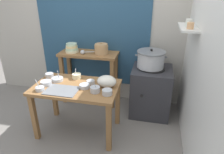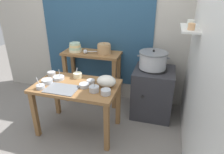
% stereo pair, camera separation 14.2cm
% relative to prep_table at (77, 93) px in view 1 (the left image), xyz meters
% --- Properties ---
extents(ground_plane, '(9.00, 9.00, 0.00)m').
position_rel_prep_table_xyz_m(ground_plane, '(0.07, -0.00, -0.61)').
color(ground_plane, gray).
extents(wall_back, '(4.40, 0.12, 2.60)m').
position_rel_prep_table_xyz_m(wall_back, '(0.16, 1.09, 0.69)').
color(wall_back, '#B2ADA3').
rests_on(wall_back, ground).
extents(wall_right, '(0.30, 3.20, 2.60)m').
position_rel_prep_table_xyz_m(wall_right, '(1.47, 0.20, 0.69)').
color(wall_right, white).
rests_on(wall_right, ground).
extents(prep_table, '(1.10, 0.66, 0.72)m').
position_rel_prep_table_xyz_m(prep_table, '(0.00, 0.00, 0.00)').
color(prep_table, olive).
rests_on(prep_table, ground).
extents(back_shelf_table, '(0.96, 0.40, 0.90)m').
position_rel_prep_table_xyz_m(back_shelf_table, '(-0.10, 0.83, 0.07)').
color(back_shelf_table, olive).
rests_on(back_shelf_table, ground).
extents(stove_block, '(0.60, 0.61, 0.78)m').
position_rel_prep_table_xyz_m(stove_block, '(0.95, 0.70, -0.23)').
color(stove_block, '#2D2D33').
rests_on(stove_block, ground).
extents(steamer_pot, '(0.47, 0.42, 0.28)m').
position_rel_prep_table_xyz_m(steamer_pot, '(0.91, 0.72, 0.30)').
color(steamer_pot, '#B7BABF').
rests_on(steamer_pot, stove_block).
extents(clay_pot, '(0.22, 0.22, 0.19)m').
position_rel_prep_table_xyz_m(clay_pot, '(0.12, 0.83, 0.37)').
color(clay_pot, tan).
rests_on(clay_pot, back_shelf_table).
extents(bowl_stack_enamel, '(0.21, 0.21, 0.15)m').
position_rel_prep_table_xyz_m(bowl_stack_enamel, '(-0.37, 0.80, 0.36)').
color(bowl_stack_enamel, beige).
rests_on(bowl_stack_enamel, back_shelf_table).
extents(ladle, '(0.24, 0.11, 0.07)m').
position_rel_prep_table_xyz_m(ladle, '(-0.16, 0.73, 0.33)').
color(ladle, '#B7BABF').
rests_on(ladle, back_shelf_table).
extents(serving_tray, '(0.40, 0.28, 0.01)m').
position_rel_prep_table_xyz_m(serving_tray, '(-0.12, -0.17, 0.12)').
color(serving_tray, slate).
rests_on(serving_tray, prep_table).
extents(plastic_bag, '(0.25, 0.19, 0.15)m').
position_rel_prep_table_xyz_m(plastic_bag, '(0.40, 0.06, 0.19)').
color(plastic_bag, silver).
rests_on(plastic_bag, prep_table).
extents(prep_bowl_0, '(0.12, 0.12, 0.14)m').
position_rel_prep_table_xyz_m(prep_bowl_0, '(-0.07, 0.21, 0.15)').
color(prep_bowl_0, beige).
rests_on(prep_bowl_0, prep_table).
extents(prep_bowl_1, '(0.11, 0.11, 0.05)m').
position_rel_prep_table_xyz_m(prep_bowl_1, '(0.17, 0.10, 0.14)').
color(prep_bowl_1, '#B7BABF').
rests_on(prep_bowl_1, prep_table).
extents(prep_bowl_2, '(0.14, 0.14, 0.06)m').
position_rel_prep_table_xyz_m(prep_bowl_2, '(-0.39, -0.07, 0.14)').
color(prep_bowl_2, '#B7BABF').
rests_on(prep_bowl_2, prep_table).
extents(prep_bowl_3, '(0.12, 0.12, 0.06)m').
position_rel_prep_table_xyz_m(prep_bowl_3, '(0.45, -0.14, 0.14)').
color(prep_bowl_3, '#B7BABF').
rests_on(prep_bowl_3, prep_table).
extents(prep_bowl_4, '(0.16, 0.16, 0.16)m').
position_rel_prep_table_xyz_m(prep_bowl_4, '(-0.30, 0.08, 0.13)').
color(prep_bowl_4, '#B7BABF').
rests_on(prep_bowl_4, prep_table).
extents(prep_bowl_5, '(0.11, 0.11, 0.06)m').
position_rel_prep_table_xyz_m(prep_bowl_5, '(-0.46, 0.17, 0.14)').
color(prep_bowl_5, '#B7BABF').
rests_on(prep_bowl_5, prep_table).
extents(prep_bowl_6, '(0.12, 0.12, 0.17)m').
position_rel_prep_table_xyz_m(prep_bowl_6, '(0.29, -0.11, 0.15)').
color(prep_bowl_6, '#B7BABF').
rests_on(prep_bowl_6, prep_table).
extents(prep_bowl_7, '(0.11, 0.11, 0.15)m').
position_rel_prep_table_xyz_m(prep_bowl_7, '(-0.39, -0.22, 0.14)').
color(prep_bowl_7, '#B7BABF').
rests_on(prep_bowl_7, prep_table).
extents(prep_bowl_8, '(0.13, 0.13, 0.05)m').
position_rel_prep_table_xyz_m(prep_bowl_8, '(0.13, -0.03, 0.14)').
color(prep_bowl_8, '#B7BABF').
rests_on(prep_bowl_8, prep_table).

